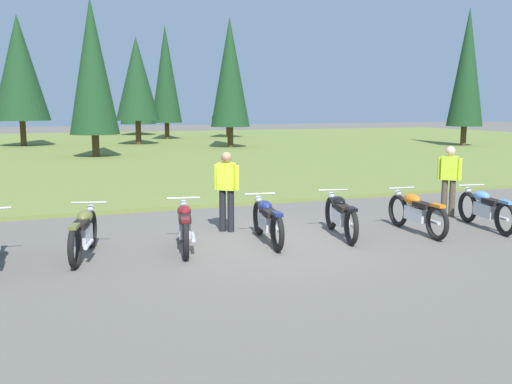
# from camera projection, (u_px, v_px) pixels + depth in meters

# --- Properties ---
(ground_plane) EXTENTS (140.00, 140.00, 0.00)m
(ground_plane) POSITION_uv_depth(u_px,v_px,m) (267.00, 243.00, 10.89)
(ground_plane) COLOR #605B54
(grass_moorland) EXTENTS (80.00, 44.00, 0.10)m
(grass_moorland) POSITION_uv_depth(u_px,v_px,m) (109.00, 148.00, 34.92)
(grass_moorland) COLOR olive
(grass_moorland) RESTS_ON ground
(forest_treeline) EXTENTS (34.54, 24.95, 8.76)m
(forest_treeline) POSITION_uv_depth(u_px,v_px,m) (137.00, 79.00, 38.45)
(forest_treeline) COLOR #47331E
(forest_treeline) RESTS_ON ground
(motorcycle_olive) EXTENTS (0.79, 2.05, 0.88)m
(motorcycle_olive) POSITION_uv_depth(u_px,v_px,m) (84.00, 232.00, 9.79)
(motorcycle_olive) COLOR black
(motorcycle_olive) RESTS_ON ground
(motorcycle_maroon) EXTENTS (0.71, 2.07, 0.88)m
(motorcycle_maroon) POSITION_uv_depth(u_px,v_px,m) (185.00, 226.00, 10.32)
(motorcycle_maroon) COLOR black
(motorcycle_maroon) RESTS_ON ground
(motorcycle_navy) EXTENTS (0.62, 2.10, 0.88)m
(motorcycle_navy) POSITION_uv_depth(u_px,v_px,m) (267.00, 220.00, 10.84)
(motorcycle_navy) COLOR black
(motorcycle_navy) RESTS_ON ground
(motorcycle_black) EXTENTS (0.72, 2.07, 0.88)m
(motorcycle_black) POSITION_uv_depth(u_px,v_px,m) (341.00, 215.00, 11.35)
(motorcycle_black) COLOR black
(motorcycle_black) RESTS_ON ground
(motorcycle_orange) EXTENTS (0.62, 2.10, 0.88)m
(motorcycle_orange) POSITION_uv_depth(u_px,v_px,m) (416.00, 212.00, 11.68)
(motorcycle_orange) COLOR black
(motorcycle_orange) RESTS_ON ground
(motorcycle_sky_blue) EXTENTS (0.65, 2.08, 0.88)m
(motorcycle_sky_blue) POSITION_uv_depth(u_px,v_px,m) (485.00, 208.00, 12.09)
(motorcycle_sky_blue) COLOR black
(motorcycle_sky_blue) RESTS_ON ground
(rider_with_back_turned) EXTENTS (0.41, 0.43, 1.67)m
(rider_with_back_turned) POSITION_uv_depth(u_px,v_px,m) (449.00, 177.00, 13.36)
(rider_with_back_turned) COLOR #4C4233
(rider_with_back_turned) RESTS_ON ground
(rider_checking_bike) EXTENTS (0.46, 0.39, 1.67)m
(rider_checking_bike) POSITION_uv_depth(u_px,v_px,m) (227.00, 187.00, 11.73)
(rider_checking_bike) COLOR black
(rider_checking_bike) RESTS_ON ground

